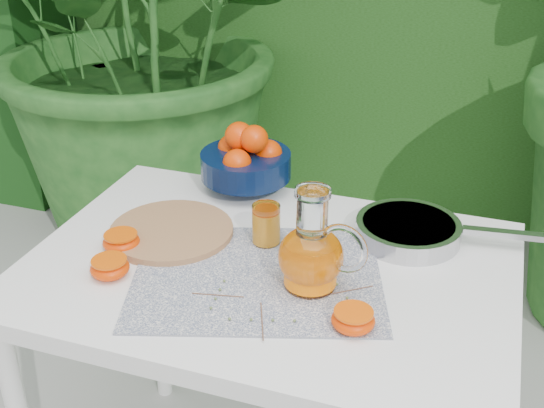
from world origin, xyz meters
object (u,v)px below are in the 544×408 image
(cutting_board, at_px, (172,232))
(saute_pan, at_px, (410,230))
(fruit_bowl, at_px, (246,159))
(white_table, at_px, (269,296))
(juice_pitcher, at_px, (312,254))

(cutting_board, bearing_deg, saute_pan, 17.06)
(fruit_bowl, bearing_deg, cutting_board, -105.59)
(cutting_board, height_order, fruit_bowl, fruit_bowl)
(white_table, relative_size, saute_pan, 2.42)
(white_table, distance_m, juice_pitcher, 0.20)
(white_table, bearing_deg, fruit_bowl, 118.10)
(cutting_board, distance_m, saute_pan, 0.53)
(juice_pitcher, xyz_separation_m, saute_pan, (0.15, 0.25, -0.05))
(white_table, distance_m, cutting_board, 0.26)
(fruit_bowl, distance_m, saute_pan, 0.45)
(cutting_board, xyz_separation_m, saute_pan, (0.50, 0.15, 0.01))
(white_table, relative_size, juice_pitcher, 4.77)
(juice_pitcher, relative_size, saute_pan, 0.51)
(cutting_board, bearing_deg, fruit_bowl, 74.41)
(white_table, height_order, cutting_board, cutting_board)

